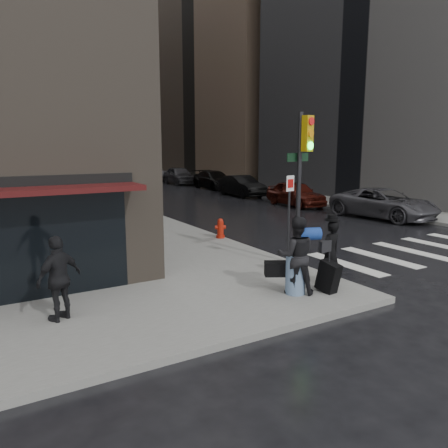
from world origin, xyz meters
The scene contains 18 objects.
ground centered at (0.00, 0.00, 0.00)m, with size 140.00×140.00×0.00m, color black.
sidewalk_left centered at (0.00, 27.00, 0.07)m, with size 4.00×50.00×0.15m, color slate.
sidewalk_right centered at (13.50, 27.00, 0.07)m, with size 3.00×50.00×0.15m, color slate.
crosswalk centered at (7.50, 1.00, 0.00)m, with size 8.50×3.00×0.01m.
bldg_right_mid centered at (26.00, 35.00, 19.00)m, with size 22.00×22.00×38.00m, color #876A53.
bldg_right_far centered at (26.00, 58.00, 12.50)m, with size 22.00×20.00×25.00m, color slate.
bldg_distant centered at (6.00, 78.00, 16.00)m, with size 40.00×12.00×32.00m, color slate.
man_overcoat centered at (1.25, -0.63, 0.90)m, with size 0.92×0.97×1.80m.
man_jeans centered at (0.17, -0.62, 1.07)m, with size 1.22×1.15×1.83m.
man_greycoat centered at (-4.84, 0.54, 1.00)m, with size 1.08×0.84×1.71m.
traffic_light centered at (1.89, 1.27, 2.95)m, with size 1.06×0.60×4.34m.
fire_hydrant centered at (1.80, 5.65, 0.48)m, with size 0.43×0.32×0.74m.
parked_car_0 centered at (11.47, 6.18, 0.74)m, with size 2.45×5.31×1.47m, color #45454A.
parked_car_1 centered at (10.61, 11.89, 0.74)m, with size 1.74×4.33×1.48m, color #41130D.
parked_car_2 centered at (10.50, 17.60, 0.73)m, with size 1.55×4.45×1.47m, color black.
parked_car_3 centered at (11.51, 23.31, 0.74)m, with size 2.08×5.11×1.48m, color black.
parked_car_4 centered at (10.96, 29.02, 0.80)m, with size 1.90×4.72×1.61m, color #47474C.
parked_car_5 centered at (10.69, 34.73, 0.71)m, with size 1.51×4.33×1.43m, color #49494E.
Camera 1 is at (-6.25, -8.20, 3.58)m, focal length 35.00 mm.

